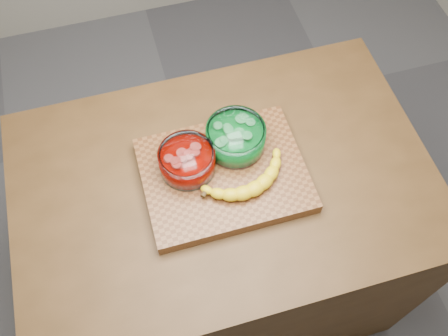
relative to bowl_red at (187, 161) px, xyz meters
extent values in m
plane|color=#555559|center=(0.09, -0.04, -0.98)|extent=(3.50, 3.50, 0.00)
cube|color=#482E15|center=(0.09, -0.04, -0.53)|extent=(1.20, 0.80, 0.90)
cube|color=brown|center=(0.09, -0.04, -0.06)|extent=(0.45, 0.35, 0.04)
cylinder|color=white|center=(0.00, 0.00, 0.00)|extent=(0.16, 0.16, 0.07)
cylinder|color=#BA0900|center=(0.00, 0.00, -0.01)|extent=(0.13, 0.13, 0.04)
cylinder|color=#EB544A|center=(0.00, 0.00, 0.02)|extent=(0.13, 0.13, 0.02)
cylinder|color=white|center=(0.15, 0.03, 0.00)|extent=(0.17, 0.17, 0.08)
cylinder|color=#0C912F|center=(0.15, 0.03, -0.01)|extent=(0.15, 0.15, 0.04)
cylinder|color=#69E17C|center=(0.15, 0.03, 0.02)|extent=(0.14, 0.14, 0.02)
camera|label=1|loc=(-0.10, -0.70, 1.16)|focal=40.00mm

